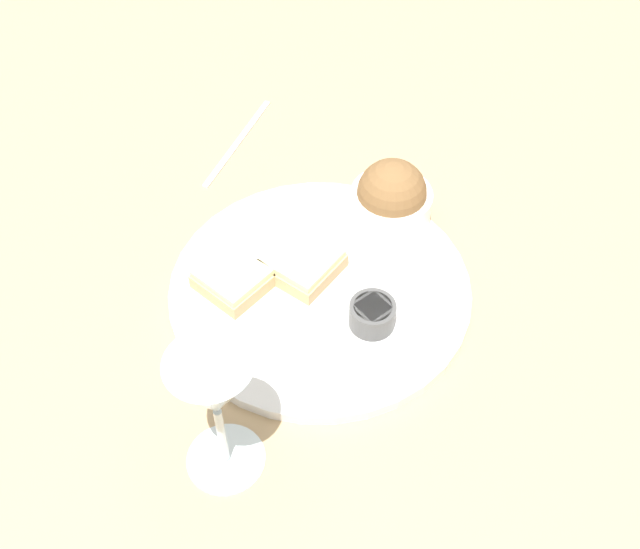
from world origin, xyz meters
name	(u,v)px	position (x,y,z in m)	size (l,w,h in m)	color
ground_plane	(320,294)	(0.00, 0.00, 0.00)	(4.00, 4.00, 0.00)	tan
dinner_plate	(320,290)	(0.00, 0.00, 0.01)	(0.34, 0.34, 0.01)	white
salad_bowl	(391,200)	(0.07, -0.11, 0.05)	(0.10, 0.10, 0.09)	white
sauce_ramekin	(372,314)	(-0.07, -0.04, 0.03)	(0.05, 0.05, 0.03)	#4C4C4C
cheese_toast_near	(302,263)	(0.03, 0.01, 0.03)	(0.11, 0.11, 0.03)	tan
cheese_toast_far	(233,279)	(0.03, 0.09, 0.03)	(0.10, 0.10, 0.03)	tan
wine_glass	(214,394)	(-0.17, 0.15, 0.12)	(0.08, 0.08, 0.17)	silver
fork	(238,142)	(0.28, 0.03, 0.00)	(0.15, 0.13, 0.01)	silver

